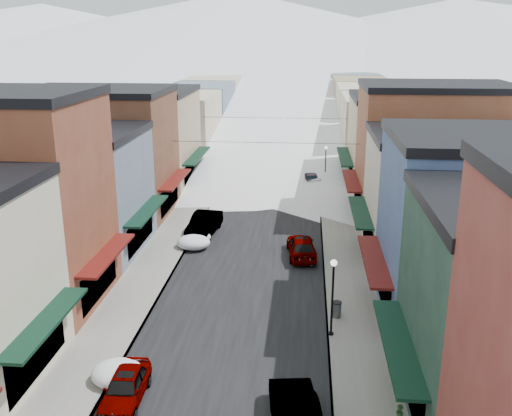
% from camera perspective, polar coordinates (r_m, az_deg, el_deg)
% --- Properties ---
extents(road, '(10.00, 160.00, 0.01)m').
position_cam_1_polar(road, '(70.92, 2.06, 4.61)').
color(road, black).
rests_on(road, ground).
extents(sidewalk_left, '(3.20, 160.00, 0.15)m').
position_cam_1_polar(sidewalk_left, '(71.55, -3.24, 4.76)').
color(sidewalk_left, gray).
rests_on(sidewalk_left, ground).
extents(sidewalk_right, '(3.20, 160.00, 0.15)m').
position_cam_1_polar(sidewalk_right, '(70.87, 7.41, 4.52)').
color(sidewalk_right, gray).
rests_on(sidewalk_right, ground).
extents(curb_left, '(0.10, 160.00, 0.15)m').
position_cam_1_polar(curb_left, '(71.34, -2.01, 4.74)').
color(curb_left, slate).
rests_on(curb_left, ground).
extents(curb_right, '(0.10, 160.00, 0.15)m').
position_cam_1_polar(curb_right, '(70.82, 6.16, 4.56)').
color(curb_right, slate).
rests_on(curb_right, ground).
extents(bldg_l_grayblue, '(11.30, 9.20, 9.00)m').
position_cam_1_polar(bldg_l_grayblue, '(43.09, -18.08, 1.62)').
color(bldg_l_grayblue, slate).
rests_on(bldg_l_grayblue, ground).
extents(bldg_l_brick_far, '(13.30, 9.20, 11.00)m').
position_cam_1_polar(bldg_l_brick_far, '(51.36, -15.38, 5.42)').
color(bldg_l_brick_far, brown).
rests_on(bldg_l_brick_far, ground).
extents(bldg_l_tan, '(11.30, 11.20, 10.00)m').
position_cam_1_polar(bldg_l_tan, '(60.46, -11.21, 6.92)').
color(bldg_l_tan, tan).
rests_on(bldg_l_tan, ground).
extents(bldg_r_blue, '(11.30, 9.20, 10.50)m').
position_cam_1_polar(bldg_r_blue, '(33.20, 21.56, -1.93)').
color(bldg_r_blue, '#385080').
rests_on(bldg_r_blue, ground).
extents(bldg_r_cream, '(12.30, 9.20, 9.00)m').
position_cam_1_polar(bldg_r_cream, '(41.84, 18.82, 1.10)').
color(bldg_r_cream, beige).
rests_on(bldg_r_cream, ground).
extents(bldg_r_brick_far, '(13.30, 9.20, 11.50)m').
position_cam_1_polar(bldg_r_brick_far, '(50.21, 17.22, 5.29)').
color(bldg_r_brick_far, brown).
rests_on(bldg_r_brick_far, ground).
extents(bldg_r_tan, '(11.30, 11.20, 9.50)m').
position_cam_1_polar(bldg_r_tan, '(59.86, 14.30, 6.38)').
color(bldg_r_tan, tan).
rests_on(bldg_r_tan, ground).
extents(distant_blocks, '(34.00, 55.00, 8.00)m').
position_cam_1_polar(distant_blocks, '(92.90, 2.88, 10.09)').
color(distant_blocks, gray).
rests_on(distant_blocks, ground).
extents(mountain_ridge, '(670.00, 340.00, 34.00)m').
position_cam_1_polar(mountain_ridge, '(287.23, 0.53, 16.97)').
color(mountain_ridge, silver).
rests_on(mountain_ridge, ground).
extents(overhead_cables, '(16.40, 15.04, 0.04)m').
position_cam_1_polar(overhead_cables, '(57.49, 1.43, 7.93)').
color(overhead_cables, black).
rests_on(overhead_cables, ground).
extents(car_silver_sedan, '(1.70, 4.04, 1.36)m').
position_cam_1_polar(car_silver_sedan, '(26.57, -12.92, -17.05)').
color(car_silver_sedan, '#A4A7AC').
rests_on(car_silver_sedan, ground).
extents(car_dark_hatch, '(2.35, 5.36, 1.71)m').
position_cam_1_polar(car_dark_hatch, '(45.51, -5.21, -1.58)').
color(car_dark_hatch, black).
rests_on(car_dark_hatch, ground).
extents(car_silver_wagon, '(2.28, 4.79, 1.35)m').
position_cam_1_polar(car_silver_wagon, '(62.53, -1.59, 3.52)').
color(car_silver_wagon, '#A9ACB2').
rests_on(car_silver_wagon, ground).
extents(car_green_sedan, '(2.51, 5.40, 1.71)m').
position_cam_1_polar(car_green_sedan, '(24.15, 3.97, -20.02)').
color(car_green_sedan, black).
rests_on(car_green_sedan, ground).
extents(car_gray_suv, '(2.42, 4.95, 1.62)m').
position_cam_1_polar(car_gray_suv, '(40.93, 4.59, -3.81)').
color(car_gray_suv, '#93959B').
rests_on(car_gray_suv, ground).
extents(car_black_sedan, '(2.28, 4.81, 1.35)m').
position_cam_1_polar(car_black_sedan, '(60.20, 5.47, 2.91)').
color(car_black_sedan, black).
rests_on(car_black_sedan, ground).
extents(car_lane_silver, '(1.85, 3.99, 1.32)m').
position_cam_1_polar(car_lane_silver, '(70.79, 0.52, 5.14)').
color(car_lane_silver, gray).
rests_on(car_lane_silver, ground).
extents(car_lane_white, '(2.62, 5.63, 1.56)m').
position_cam_1_polar(car_lane_white, '(79.47, 2.86, 6.54)').
color(car_lane_white, silver).
rests_on(car_lane_white, ground).
extents(trash_can, '(0.54, 0.54, 0.91)m').
position_cam_1_polar(trash_can, '(32.66, 8.08, -9.99)').
color(trash_can, '#4F5154').
rests_on(trash_can, sidewalk_right).
extents(streetlamp_near, '(0.35, 0.35, 4.25)m').
position_cam_1_polar(streetlamp_near, '(29.89, 7.69, -7.93)').
color(streetlamp_near, black).
rests_on(streetlamp_near, sidewalk_right).
extents(streetlamp_far, '(0.33, 0.33, 4.00)m').
position_cam_1_polar(streetlamp_far, '(60.03, 6.97, 4.78)').
color(streetlamp_far, black).
rests_on(streetlamp_far, sidewalk_right).
extents(planter_far, '(0.39, 0.39, 0.55)m').
position_cam_1_polar(planter_far, '(25.76, 14.18, -19.07)').
color(planter_far, '#2A5627').
rests_on(planter_far, sidewalk_right).
extents(snow_pile_near, '(2.52, 2.75, 1.07)m').
position_cam_1_polar(snow_pile_near, '(27.89, -13.47, -15.71)').
color(snow_pile_near, white).
rests_on(snow_pile_near, ground).
extents(snow_pile_mid, '(2.47, 2.72, 1.04)m').
position_cam_1_polar(snow_pile_mid, '(42.67, -6.22, -3.41)').
color(snow_pile_mid, white).
rests_on(snow_pile_mid, ground).
extents(snow_pile_far, '(2.08, 2.48, 0.88)m').
position_cam_1_polar(snow_pile_far, '(43.97, -5.84, -2.88)').
color(snow_pile_far, white).
rests_on(snow_pile_far, ground).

